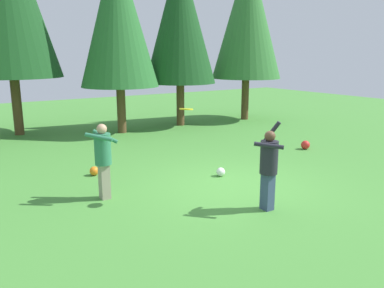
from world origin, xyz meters
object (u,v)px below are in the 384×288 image
at_px(person_thrower, 269,164).
at_px(tree_far_right, 248,16).
at_px(tree_center, 118,16).
at_px(frisbee, 186,109).
at_px(ball_orange, 94,171).
at_px(person_catcher, 103,155).
at_px(ball_red, 305,145).
at_px(ball_white, 221,172).
at_px(tree_right, 180,19).

xyz_separation_m(person_thrower, tree_far_right, (6.78, 8.63, 3.70)).
distance_m(person_thrower, tree_center, 9.40).
height_order(frisbee, tree_center, tree_center).
bearing_deg(person_thrower, ball_orange, -14.14).
relative_size(frisbee, tree_center, 0.05).
relative_size(person_catcher, tree_far_right, 0.21).
relative_size(person_catcher, ball_red, 5.68).
distance_m(frisbee, ball_white, 2.61).
relative_size(ball_orange, tree_center, 0.03).
distance_m(person_catcher, ball_orange, 1.90).
height_order(ball_orange, tree_far_right, tree_far_right).
height_order(ball_orange, ball_white, ball_orange).
distance_m(ball_red, tree_far_right, 7.55).
bearing_deg(ball_orange, frisbee, -70.11).
bearing_deg(person_catcher, person_thrower, -4.64).
xyz_separation_m(person_thrower, tree_right, (3.44, 8.90, 3.44)).
xyz_separation_m(person_catcher, tree_center, (3.13, 6.45, 3.38)).
relative_size(person_catcher, tree_center, 0.23).
bearing_deg(frisbee, ball_white, 31.22).
height_order(ball_orange, ball_red, ball_red).
bearing_deg(tree_right, ball_red, -79.76).
height_order(person_thrower, ball_orange, person_thrower).
height_order(person_thrower, tree_center, tree_center).
height_order(person_catcher, ball_red, person_catcher).
xyz_separation_m(person_catcher, tree_far_right, (9.21, 6.34, 3.69)).
bearing_deg(ball_orange, person_catcher, -101.81).
height_order(ball_white, ball_red, ball_red).
relative_size(ball_white, tree_right, 0.03).
distance_m(ball_orange, ball_red, 6.66).
distance_m(ball_white, tree_far_right, 10.04).
relative_size(tree_center, tree_right, 0.99).
relative_size(person_thrower, tree_center, 0.25).
distance_m(person_thrower, person_catcher, 3.34).
bearing_deg(tree_right, person_catcher, -131.63).
bearing_deg(frisbee, person_catcher, 141.41).
bearing_deg(person_catcher, ball_orange, 116.78).
bearing_deg(tree_far_right, frisbee, -136.71).
height_order(ball_red, tree_right, tree_right).
bearing_deg(tree_center, tree_far_right, -1.04).
distance_m(person_catcher, tree_center, 7.93).
distance_m(frisbee, ball_red, 6.14).
relative_size(ball_orange, ball_red, 0.81).
distance_m(ball_red, tree_right, 7.34).
height_order(person_catcher, frisbee, frisbee).
height_order(person_catcher, tree_far_right, tree_far_right).
xyz_separation_m(ball_red, tree_right, (-1.07, 5.91, 4.23)).
distance_m(ball_white, tree_center, 7.78).
xyz_separation_m(person_thrower, ball_orange, (-2.08, 3.96, -0.81)).
bearing_deg(tree_right, person_thrower, -111.15).
height_order(person_thrower, frisbee, frisbee).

